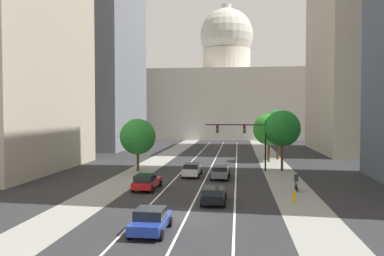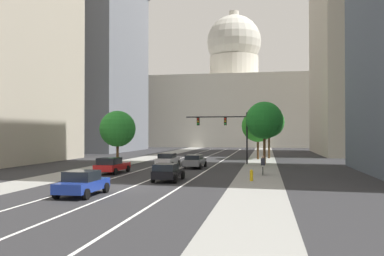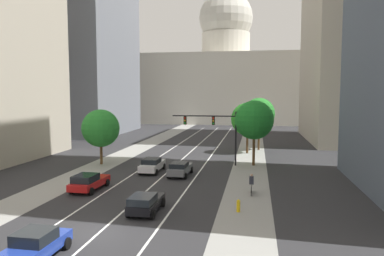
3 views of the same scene
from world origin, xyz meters
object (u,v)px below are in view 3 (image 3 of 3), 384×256
at_px(street_tree_far_right, 248,119).
at_px(street_tree_mid_left, 101,128).
at_px(capitol_building, 225,78).
at_px(cyclist, 251,184).
at_px(car_gray, 180,168).
at_px(fire_hydrant, 238,206).
at_px(car_white, 152,165).
at_px(street_tree_mid_right, 254,120).
at_px(traffic_signal_mast, 215,127).
at_px(street_tree_near_right, 259,114).
at_px(car_black, 145,203).
at_px(car_blue, 36,245).
at_px(car_red, 89,182).

distance_m(street_tree_far_right, street_tree_mid_left, 20.24).
xyz_separation_m(capitol_building, cyclist, (8.91, -81.36, -12.10)).
distance_m(capitol_building, street_tree_far_right, 60.77).
distance_m(car_gray, fire_hydrant, 12.57).
height_order(car_white, street_tree_mid_right, street_tree_mid_right).
bearing_deg(capitol_building, street_tree_far_right, -82.34).
distance_m(car_white, traffic_signal_mast, 8.80).
bearing_deg(car_gray, fire_hydrant, -147.60).
bearing_deg(street_tree_far_right, street_tree_near_right, 64.36).
relative_size(car_gray, car_black, 1.10).
relative_size(car_white, car_black, 1.14).
xyz_separation_m(car_blue, car_gray, (3.31, 20.17, -0.00)).
relative_size(car_black, street_tree_far_right, 0.59).
xyz_separation_m(car_black, traffic_signal_mast, (2.85, 18.49, 3.74)).
xyz_separation_m(traffic_signal_mast, fire_hydrant, (3.55, -17.17, -4.02)).
bearing_deg(car_white, street_tree_far_right, -33.61).
xyz_separation_m(car_gray, traffic_signal_mast, (2.86, 6.35, 3.72)).
bearing_deg(street_tree_mid_left, street_tree_far_right, 33.85).
relative_size(car_red, cyclist, 2.69).
relative_size(car_gray, street_tree_mid_left, 0.70).
height_order(car_black, street_tree_far_right, street_tree_far_right).
height_order(cyclist, street_tree_mid_left, street_tree_mid_left).
bearing_deg(street_tree_near_right, street_tree_mid_right, -92.95).
height_order(car_gray, cyclist, cyclist).
distance_m(car_gray, street_tree_mid_left, 11.90).
bearing_deg(car_white, street_tree_near_right, -32.20).
xyz_separation_m(car_blue, cyclist, (10.56, 14.26, 0.09)).
height_order(car_red, street_tree_near_right, street_tree_near_right).
relative_size(car_blue, street_tree_far_right, 0.58).
xyz_separation_m(car_red, street_tree_mid_right, (13.95, 13.80, 4.53)).
distance_m(car_red, traffic_signal_mast, 16.83).
relative_size(car_blue, traffic_signal_mast, 0.54).
bearing_deg(cyclist, car_black, 131.01).
bearing_deg(cyclist, car_blue, 143.82).
height_order(car_gray, street_tree_mid_left, street_tree_mid_left).
xyz_separation_m(car_blue, traffic_signal_mast, (6.16, 26.52, 3.72)).
bearing_deg(car_white, car_gray, -111.06).
bearing_deg(street_tree_mid_right, car_blue, -111.56).
height_order(car_gray, street_tree_far_right, street_tree_far_right).
bearing_deg(car_black, street_tree_near_right, -14.32).
bearing_deg(traffic_signal_mast, street_tree_near_right, 68.15).
relative_size(street_tree_mid_left, street_tree_mid_right, 0.86).
relative_size(car_gray, traffic_signal_mast, 0.60).
xyz_separation_m(street_tree_mid_left, street_tree_mid_right, (17.76, 2.25, 1.01)).
height_order(car_red, cyclist, cyclist).
xyz_separation_m(street_tree_far_right, street_tree_mid_right, (0.96, -9.02, 0.52)).
bearing_deg(fire_hydrant, car_red, 163.87).
bearing_deg(car_white, street_tree_mid_right, -62.64).
bearing_deg(street_tree_near_right, car_gray, -112.65).
height_order(street_tree_far_right, street_tree_mid_right, street_tree_mid_right).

